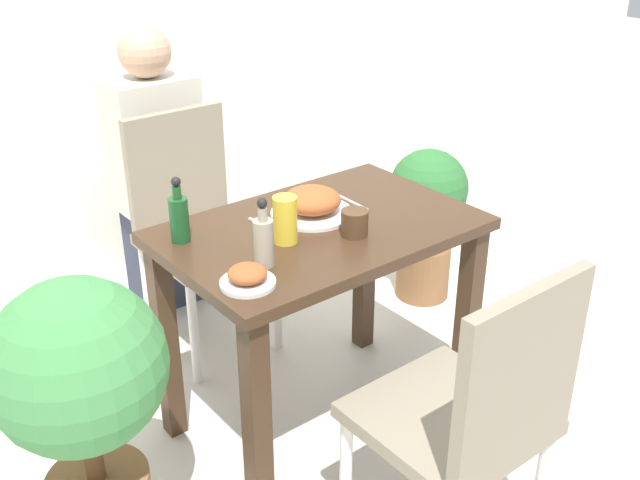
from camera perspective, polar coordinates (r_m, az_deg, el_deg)
name	(u,v)px	position (r m, az deg, el deg)	size (l,w,h in m)	color
ground_plane	(320,418)	(2.62, 0.00, -13.41)	(16.00, 16.00, 0.00)	beige
dining_table	(320,266)	(2.29, 0.00, -1.97)	(0.93, 0.61, 0.73)	#3D2819
chair_near	(474,412)	(1.88, 11.67, -12.71)	(0.42, 0.42, 0.90)	gray
chair_far	(196,219)	(2.83, -9.47, 1.59)	(0.42, 0.42, 0.90)	gray
food_plate	(312,203)	(2.28, -0.62, 2.82)	(0.25, 0.25, 0.09)	white
side_plate	(248,277)	(1.91, -5.54, -2.81)	(0.14, 0.14, 0.06)	white
drink_cup	(355,223)	(2.15, 2.65, 1.32)	(0.08, 0.08, 0.08)	#4C331E
juice_glass	(285,220)	(2.10, -2.67, 1.56)	(0.07, 0.07, 0.14)	gold
sauce_bottle	(179,217)	(2.14, -10.69, 1.75)	(0.06, 0.06, 0.19)	#194C23
condiment_bottle	(263,240)	(1.97, -4.33, 0.01)	(0.06, 0.06, 0.19)	gray
fork_utensil	(270,228)	(2.21, -3.84, 0.93)	(0.03, 0.19, 0.00)	silver
spoon_utensil	(351,202)	(2.38, 2.37, 2.94)	(0.01, 0.16, 0.00)	silver
potted_plant_left	(83,399)	(1.93, -17.59, -11.48)	(0.43, 0.43, 0.84)	brown
potted_plant_right	(427,211)	(3.16, 8.16, 2.21)	(0.33, 0.33, 0.67)	brown
person_figure	(157,174)	(3.09, -12.31, 4.95)	(0.34, 0.22, 1.17)	#2D3347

